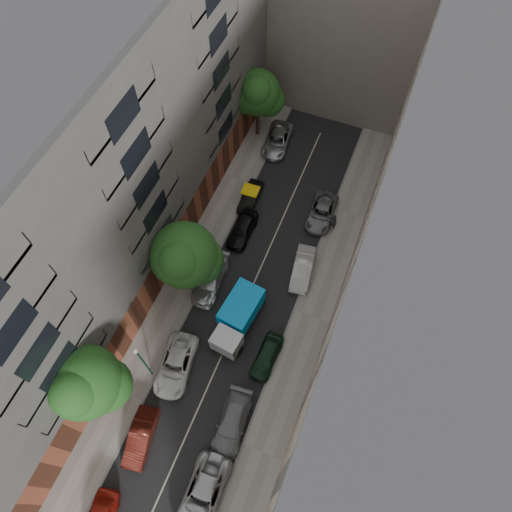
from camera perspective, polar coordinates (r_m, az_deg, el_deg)
The scene contains 24 objects.
ground at distance 38.34m, azimuth -0.90°, elevation -4.83°, with size 120.00×120.00×0.00m, color #4C4C49.
road_surface at distance 38.33m, azimuth -0.90°, elevation -4.82°, with size 8.00×44.00×0.02m, color black.
sidewalk_left at distance 39.58m, azimuth -8.30°, elevation -2.06°, with size 3.00×44.00×0.15m, color gray.
sidewalk_right at distance 37.73m, azimuth 6.93°, elevation -7.54°, with size 3.00×44.00×0.15m, color gray.
building_left at distance 33.72m, azimuth -18.96°, elevation 8.94°, with size 8.00×44.00×20.00m, color #494644.
building_right at distance 29.19m, azimuth 19.29°, elevation -3.57°, with size 8.00×44.00×20.00m, color tan.
building_endcap at distance 50.32m, azimuth 12.68°, elevation 28.30°, with size 18.00×12.00×18.00m, color slate.
tarp_truck at distance 35.97m, azimuth -2.34°, elevation -7.74°, with size 2.88×5.93×2.63m.
car_left_1 at distance 35.38m, azimuth -14.24°, elevation -21.12°, with size 1.49×4.26×1.40m, color #4D160F.
car_left_2 at distance 36.01m, azimuth -9.99°, elevation -13.29°, with size 2.38×5.16×1.43m, color silver.
car_left_3 at distance 38.32m, azimuth -5.72°, elevation -2.89°, with size 2.08×5.12×1.49m, color #B5B6BA.
car_left_4 at distance 40.64m, azimuth -1.71°, elevation 3.39°, with size 1.75×4.34×1.48m, color black.
car_left_5 at distance 42.75m, azimuth -0.69°, elevation 7.37°, with size 1.38×3.95×1.30m, color black.
car_left_6 at distance 47.38m, azimuth 2.72°, elevation 14.29°, with size 2.35×5.09×1.41m, color #AFAFB4.
car_right_0 at distance 34.26m, azimuth -6.68°, elevation -27.61°, with size 2.51×5.43×1.51m, color #B4B4B9.
car_right_1 at distance 34.61m, azimuth -3.01°, elevation -20.11°, with size 2.00×4.91×1.43m, color slate.
car_right_2 at distance 35.74m, azimuth 1.35°, elevation -12.42°, with size 1.60×3.97×1.35m, color black.
car_right_3 at distance 38.80m, azimuth 5.85°, elevation -1.57°, with size 1.55×4.45×1.47m, color silver.
car_right_4 at distance 42.16m, azimuth 8.21°, elevation 5.44°, with size 2.21×4.79×1.33m, color slate.
tree_near at distance 31.73m, azimuth -20.47°, elevation -14.88°, with size 5.07×4.76×8.42m.
tree_mid at distance 34.48m, azimuth -8.84°, elevation -0.18°, with size 5.40×5.14×7.72m.
tree_far at distance 45.18m, azimuth 0.30°, elevation 19.48°, with size 4.73×4.37×7.55m.
lamp_post at distance 33.44m, azimuth -14.07°, elevation -12.46°, with size 0.36×0.36×5.69m.
pedestrian at distance 41.22m, azimuth 9.62°, elevation 4.26°, with size 0.68×0.45×1.87m, color black.
Camera 1 is at (6.48, -14.70, 34.82)m, focal length 32.00 mm.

